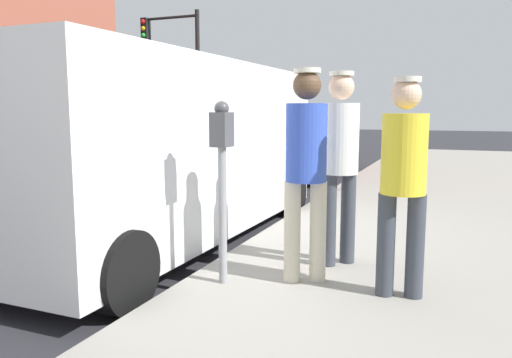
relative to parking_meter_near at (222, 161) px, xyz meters
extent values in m
plane|color=#2D2D33|center=(-1.35, 0.34, -1.18)|extent=(80.00, 80.00, 0.00)
cube|color=#9E998E|center=(2.15, 0.34, -1.11)|extent=(5.00, 32.00, 0.15)
cylinder|color=gray|center=(0.00, 0.00, -0.46)|extent=(0.07, 0.07, 1.15)
cube|color=#4C4C51|center=(0.00, 0.00, 0.26)|extent=(0.14, 0.18, 0.28)
sphere|color=#47474C|center=(0.00, 0.00, 0.43)|extent=(0.12, 0.12, 0.12)
cylinder|color=gray|center=(0.00, 5.31, -0.46)|extent=(0.07, 0.07, 1.15)
cube|color=#4C4C51|center=(0.00, 5.31, 0.26)|extent=(0.14, 0.18, 0.28)
sphere|color=#47474C|center=(0.00, 5.31, 0.43)|extent=(0.12, 0.12, 0.12)
cylinder|color=beige|center=(0.72, 0.36, -0.60)|extent=(0.14, 0.14, 0.86)
cylinder|color=beige|center=(0.52, 0.26, -0.60)|extent=(0.14, 0.14, 0.86)
cylinder|color=blue|center=(0.62, 0.31, 0.15)|extent=(0.34, 0.34, 0.64)
sphere|color=brown|center=(0.62, 0.31, 0.62)|extent=(0.23, 0.23, 0.23)
cylinder|color=silver|center=(0.62, 0.31, 0.73)|extent=(0.22, 0.22, 0.04)
cylinder|color=#383D47|center=(0.85, 0.97, -0.60)|extent=(0.14, 0.14, 0.86)
cylinder|color=#383D47|center=(0.71, 0.80, -0.60)|extent=(0.14, 0.14, 0.86)
cylinder|color=white|center=(0.78, 0.88, 0.16)|extent=(0.34, 0.34, 0.65)
sphere|color=beige|center=(0.78, 0.88, 0.63)|extent=(0.23, 0.23, 0.23)
cylinder|color=silver|center=(0.78, 0.88, 0.74)|extent=(0.22, 0.22, 0.04)
cylinder|color=#383D47|center=(1.52, 0.26, -0.62)|extent=(0.14, 0.14, 0.81)
cylinder|color=#383D47|center=(1.30, 0.22, -0.62)|extent=(0.14, 0.14, 0.81)
cylinder|color=yellow|center=(1.41, 0.24, 0.09)|extent=(0.34, 0.34, 0.61)
sphere|color=beige|center=(1.41, 0.24, 0.53)|extent=(0.22, 0.22, 0.22)
cylinder|color=silver|center=(1.41, 0.24, 0.64)|extent=(0.21, 0.21, 0.04)
cube|color=white|center=(-1.50, 1.50, -0.01)|extent=(2.08, 5.23, 1.96)
cylinder|color=black|center=(-0.58, -0.57, -0.84)|extent=(0.23, 0.68, 0.68)
cylinder|color=black|center=(-0.52, 3.53, -0.84)|extent=(0.23, 0.68, 0.68)
cylinder|color=black|center=(-2.42, 3.56, -0.84)|extent=(0.23, 0.68, 0.68)
cube|color=maroon|center=(-1.71, 8.38, -0.57)|extent=(1.84, 4.41, 0.89)
cube|color=maroon|center=(-1.71, 8.60, 0.17)|extent=(1.61, 1.99, 0.60)
cylinder|color=black|center=(-0.84, 6.73, -0.88)|extent=(0.22, 0.60, 0.60)
cylinder|color=black|center=(-2.56, 6.73, -0.88)|extent=(0.22, 0.60, 0.60)
cylinder|color=black|center=(-0.86, 10.03, -0.88)|extent=(0.22, 0.60, 0.60)
cylinder|color=black|center=(-2.58, 10.03, -0.88)|extent=(0.22, 0.60, 0.60)
cylinder|color=black|center=(-7.13, 12.70, 1.42)|extent=(0.16, 0.16, 5.20)
cylinder|color=black|center=(-8.33, 12.70, 3.82)|extent=(2.40, 0.10, 0.10)
cube|color=black|center=(-9.33, 12.70, 3.47)|extent=(0.24, 0.32, 0.80)
sphere|color=red|center=(-9.33, 12.53, 3.72)|extent=(0.17, 0.17, 0.17)
sphere|color=yellow|center=(-9.33, 12.53, 3.47)|extent=(0.17, 0.17, 0.17)
sphere|color=green|center=(-9.33, 12.53, 3.22)|extent=(0.17, 0.17, 0.17)
camera|label=1|loc=(1.78, -3.65, 0.41)|focal=34.92mm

